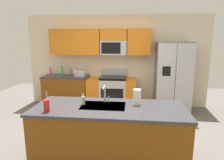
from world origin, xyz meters
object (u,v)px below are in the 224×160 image
Objects in this scene: toaster at (80,73)px; paper_towel_roll at (137,97)px; range_oven at (112,92)px; soap_dispenser at (83,100)px; bottle_pink at (50,71)px; pepper_mill at (71,72)px; bottle_green at (63,71)px; drink_cup_red at (47,106)px; sink_faucet at (105,93)px; refrigerator at (172,77)px.

paper_towel_roll is at bearing -55.63° from toaster.
range_oven is 2.50m from soap_dispenser.
paper_towel_roll is at bearing -43.72° from bottle_pink.
pepper_mill is (-0.28, 0.05, 0.02)m from toaster.
bottle_green is (0.38, -0.05, 0.02)m from bottle_pink.
bottle_pink is 2.92m from soap_dispenser.
drink_cup_red is at bearing -67.54° from bottle_pink.
drink_cup_red is 1.36m from paper_towel_roll.
range_oven is 2.92m from drink_cup_red.
bottle_green is at bearing 105.84° from drink_cup_red.
pepper_mill is at bearing 11.72° from bottle_green.
bottle_pink reaches higher than range_oven.
pepper_mill is at bearing 119.74° from sink_faucet.
bottle_green is at bearing -178.03° from range_oven.
range_oven is at bearing 177.48° from refrigerator.
range_oven is at bearing 0.12° from pepper_mill.
bottle_pink is at bearing 178.79° from refrigerator.
pepper_mill is at bearing 169.93° from toaster.
pepper_mill is 0.23m from bottle_green.
soap_dispenser is (1.00, -2.44, -0.04)m from pepper_mill.
soap_dispenser is at bearing -159.95° from sink_faucet.
sink_faucet is at bearing -60.26° from pepper_mill.
bottle_pink is (-0.60, 0.00, 0.01)m from pepper_mill.
paper_towel_roll is (1.28, 0.47, 0.03)m from drink_cup_red.
pepper_mill is 2.86m from drink_cup_red.
soap_dispenser is (1.60, -2.44, -0.05)m from bottle_pink.
paper_towel_roll is at bearing -74.22° from range_oven.
sink_faucet is 0.91m from drink_cup_red.
refrigerator is at bearing 56.49° from sink_faucet.
drink_cup_red reaches higher than range_oven.
range_oven is at bearing 1.97° from bottle_green.
paper_towel_roll reaches higher than soap_dispenser.
refrigerator is at bearing -0.44° from toaster.
bottle_pink is at bearing 179.99° from range_oven.
paper_towel_roll is (0.51, -0.01, -0.05)m from sink_faucet.
sink_faucet is (0.14, -2.32, 0.62)m from range_oven.
refrigerator is 6.56× the size of sink_faucet.
range_oven is at bearing 93.55° from sink_faucet.
toaster is at bearing 95.81° from drink_cup_red.
pepper_mill reaches higher than soap_dispenser.
sink_faucet is (-1.49, -2.25, 0.14)m from refrigerator.
range_oven is 8.00× the size of soap_dispenser.
toaster is 1.24× the size of pepper_mill.
refrigerator is 6.61× the size of toaster.
soap_dispenser is at bearing -127.48° from refrigerator.
refrigerator is 6.33× the size of drink_cup_red.
bottle_green is 3.07m from paper_towel_roll.
sink_faucet is at bearing -55.80° from bottle_green.
bottle_green is 1.19× the size of paper_towel_roll.
soap_dispenser is at bearing -63.02° from bottle_green.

